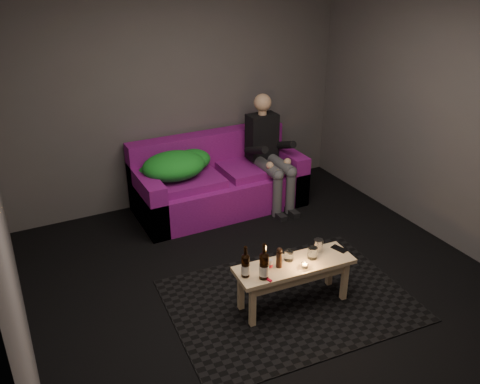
# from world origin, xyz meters

# --- Properties ---
(floor) EXTENTS (4.50, 4.50, 0.00)m
(floor) POSITION_xyz_m (0.00, 0.00, 0.00)
(floor) COLOR black
(floor) RESTS_ON ground
(room) EXTENTS (4.50, 4.50, 4.50)m
(room) POSITION_xyz_m (0.00, 0.47, 1.64)
(room) COLOR silver
(room) RESTS_ON ground
(rug) EXTENTS (2.11, 1.59, 0.01)m
(rug) POSITION_xyz_m (0.05, -0.08, 0.00)
(rug) COLOR black
(rug) RESTS_ON floor
(sofa) EXTENTS (1.91, 0.86, 0.82)m
(sofa) POSITION_xyz_m (0.25, 1.82, 0.30)
(sofa) COLOR #730F71
(sofa) RESTS_ON floor
(green_blanket) EXTENTS (0.84, 0.57, 0.29)m
(green_blanket) POSITION_xyz_m (-0.24, 1.81, 0.62)
(green_blanket) COLOR green
(green_blanket) RESTS_ON sofa
(person) EXTENTS (0.34, 0.79, 1.27)m
(person) POSITION_xyz_m (0.83, 1.66, 0.66)
(person) COLOR black
(person) RESTS_ON sofa
(coffee_table) EXTENTS (1.03, 0.39, 0.41)m
(coffee_table) POSITION_xyz_m (0.05, -0.13, 0.34)
(coffee_table) COLOR #E3B385
(coffee_table) RESTS_ON rug
(beer_bottle_a) EXTENTS (0.07, 0.07, 0.27)m
(beer_bottle_a) POSITION_xyz_m (-0.40, -0.11, 0.51)
(beer_bottle_a) COLOR black
(beer_bottle_a) RESTS_ON coffee_table
(beer_bottle_b) EXTENTS (0.08, 0.08, 0.31)m
(beer_bottle_b) POSITION_xyz_m (-0.28, -0.20, 0.53)
(beer_bottle_b) COLOR black
(beer_bottle_b) RESTS_ON coffee_table
(salt_shaker) EXTENTS (0.05, 0.05, 0.08)m
(salt_shaker) POSITION_xyz_m (-0.17, -0.10, 0.45)
(salt_shaker) COLOR silver
(salt_shaker) RESTS_ON coffee_table
(pepper_mill) EXTENTS (0.06, 0.06, 0.14)m
(pepper_mill) POSITION_xyz_m (-0.10, -0.12, 0.48)
(pepper_mill) COLOR black
(pepper_mill) RESTS_ON coffee_table
(tumbler_back) EXTENTS (0.09, 0.09, 0.09)m
(tumbler_back) POSITION_xyz_m (0.03, -0.07, 0.46)
(tumbler_back) COLOR white
(tumbler_back) RESTS_ON coffee_table
(tealight) EXTENTS (0.06, 0.06, 0.04)m
(tealight) POSITION_xyz_m (0.08, -0.22, 0.43)
(tealight) COLOR white
(tealight) RESTS_ON coffee_table
(tumbler_front) EXTENTS (0.09, 0.09, 0.10)m
(tumbler_front) POSITION_xyz_m (0.22, -0.13, 0.46)
(tumbler_front) COLOR white
(tumbler_front) RESTS_ON coffee_table
(steel_cup) EXTENTS (0.10, 0.10, 0.11)m
(steel_cup) POSITION_xyz_m (0.33, -0.06, 0.47)
(steel_cup) COLOR #AAACB1
(steel_cup) RESTS_ON coffee_table
(smartphone) EXTENTS (0.10, 0.15, 0.01)m
(smartphone) POSITION_xyz_m (0.50, -0.13, 0.42)
(smartphone) COLOR black
(smartphone) RESTS_ON coffee_table
(red_lighter) EXTENTS (0.04, 0.08, 0.01)m
(red_lighter) POSITION_xyz_m (-0.27, -0.23, 0.42)
(red_lighter) COLOR red
(red_lighter) RESTS_ON coffee_table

